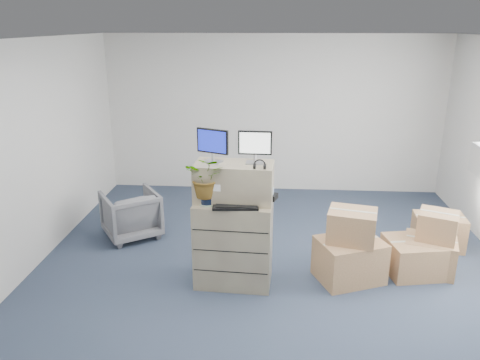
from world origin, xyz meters
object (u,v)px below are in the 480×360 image
at_px(potted_plant, 207,182).
at_px(office_chair, 131,212).
at_px(monitor_left, 213,144).
at_px(water_bottle, 238,190).
at_px(monitor_right, 255,145).
at_px(filing_cabinet_lower, 234,243).
at_px(keyboard, 236,206).

xyz_separation_m(potted_plant, office_chair, (-1.30, 1.26, -0.92)).
bearing_deg(monitor_left, water_bottle, 11.77).
xyz_separation_m(monitor_left, water_bottle, (0.29, -0.05, -0.52)).
relative_size(monitor_right, office_chair, 0.50).
distance_m(filing_cabinet_lower, office_chair, 1.98).
distance_m(keyboard, potted_plant, 0.42).
distance_m(monitor_left, keyboard, 0.74).
xyz_separation_m(monitor_left, office_chair, (-1.35, 1.08, -1.31)).
distance_m(monitor_left, water_bottle, 0.60).
height_order(monitor_right, office_chair, monitor_right).
bearing_deg(water_bottle, keyboard, -92.97).
bearing_deg(keyboard, office_chair, 137.11).
xyz_separation_m(monitor_left, monitor_right, (0.47, -0.01, -0.01)).
bearing_deg(office_chair, monitor_left, 107.26).
xyz_separation_m(keyboard, potted_plant, (-0.33, 0.08, 0.25)).
relative_size(monitor_left, keyboard, 0.76).
bearing_deg(monitor_left, office_chair, 163.74).
bearing_deg(office_chair, filing_cabinet_lower, 109.79).
distance_m(water_bottle, office_chair, 2.15).
relative_size(monitor_left, potted_plant, 0.67).
bearing_deg(potted_plant, office_chair, 136.03).
height_order(filing_cabinet_lower, water_bottle, water_bottle).
bearing_deg(monitor_right, monitor_left, -179.53).
relative_size(water_bottle, office_chair, 0.36).
height_order(keyboard, water_bottle, water_bottle).
height_order(water_bottle, potted_plant, potted_plant).
bearing_deg(filing_cabinet_lower, monitor_left, 164.79).
bearing_deg(monitor_right, potted_plant, -160.92).
bearing_deg(filing_cabinet_lower, water_bottle, 30.85).
bearing_deg(potted_plant, filing_cabinet_lower, 18.09).
distance_m(keyboard, office_chair, 2.21).
height_order(filing_cabinet_lower, monitor_left, monitor_left).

